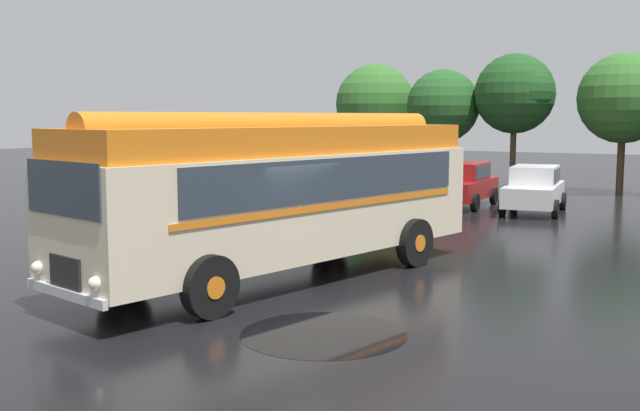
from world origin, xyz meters
name	(u,v)px	position (x,y,z in m)	size (l,w,h in m)	color
ground_plane	(269,286)	(0.00, 0.00, 0.00)	(120.00, 120.00, 0.00)	black
vintage_bus	(284,189)	(-0.08, 0.74, 1.89)	(4.61, 10.38, 3.49)	beige
car_near_left	(394,181)	(-3.83, 14.79, 0.85)	(2.40, 4.40, 1.66)	maroon
car_mid_left	(463,184)	(-1.05, 14.98, 0.85)	(2.07, 4.26, 1.66)	maroon
car_mid_right	(534,189)	(1.80, 14.40, 0.85)	(2.31, 4.36, 1.66)	silver
tree_far_left	(377,105)	(-8.50, 23.02, 4.02)	(4.09, 4.09, 6.10)	#4C3823
tree_left_of_centre	(443,106)	(-4.45, 21.85, 3.93)	(3.48, 3.48, 5.66)	#4C3823
tree_centre	(517,93)	(-0.95, 21.99, 4.46)	(3.65, 3.65, 6.27)	#4C3823
tree_right_of_centre	(628,98)	(3.73, 22.44, 4.19)	(4.02, 3.89, 6.13)	#4C3823
traffic_cone	(81,255)	(-4.76, -0.52, 0.28)	(0.36, 0.36, 0.55)	orange
puddle_patch	(323,334)	(2.64, -2.42, 0.00)	(2.65, 2.65, 0.01)	black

